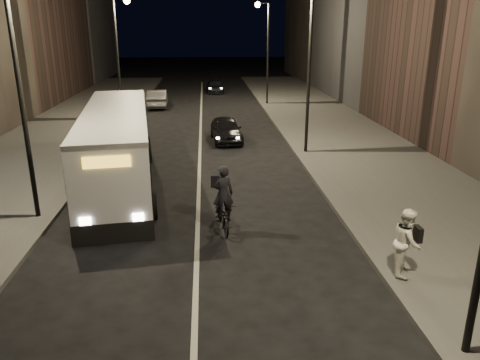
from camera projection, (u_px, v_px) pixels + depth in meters
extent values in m
plane|color=black|center=(196.00, 271.00, 13.09)|extent=(180.00, 180.00, 0.00)
cube|color=#3C3B39|center=(348.00, 143.00, 26.90)|extent=(7.00, 70.00, 0.16)
cube|color=#3C3B39|center=(45.00, 148.00, 25.72)|extent=(7.00, 70.00, 0.16)
cylinder|color=black|center=(309.00, 74.00, 23.52)|extent=(0.16, 0.16, 8.00)
cylinder|color=black|center=(268.00, 55.00, 38.66)|extent=(0.16, 0.16, 8.00)
cube|color=black|center=(263.00, 3.00, 37.36)|extent=(0.90, 0.08, 0.08)
sphere|color=#FFD18C|center=(258.00, 4.00, 37.36)|extent=(0.44, 0.44, 0.44)
cylinder|color=black|center=(21.00, 102.00, 15.17)|extent=(0.16, 0.16, 8.00)
cylinder|color=black|center=(118.00, 61.00, 32.20)|extent=(0.16, 0.16, 8.00)
sphere|color=#FFD18C|center=(127.00, 0.00, 31.03)|extent=(0.44, 0.44, 0.44)
cube|color=white|center=(118.00, 148.00, 19.74)|extent=(4.03, 12.15, 3.18)
cube|color=black|center=(117.00, 138.00, 19.60)|extent=(4.05, 11.77, 1.14)
cube|color=white|center=(115.00, 112.00, 19.25)|extent=(4.05, 12.15, 0.18)
cube|color=gold|center=(107.00, 162.00, 13.85)|extent=(1.40, 0.30, 0.35)
cylinder|color=black|center=(78.00, 211.00, 15.97)|extent=(0.48, 1.03, 0.99)
cylinder|color=black|center=(152.00, 206.00, 16.45)|extent=(0.48, 1.03, 0.99)
cylinder|color=black|center=(97.00, 152.00, 23.35)|extent=(0.48, 1.03, 0.99)
cylinder|color=black|center=(147.00, 149.00, 23.83)|extent=(0.48, 1.03, 0.99)
imported|color=black|center=(223.00, 215.00, 15.60)|extent=(0.94, 2.06, 1.04)
imported|color=black|center=(223.00, 194.00, 15.15)|extent=(0.75, 0.54, 1.90)
imported|color=silver|center=(407.00, 242.00, 12.37)|extent=(0.97, 1.09, 1.86)
imported|color=black|center=(226.00, 129.00, 27.43)|extent=(1.94, 4.21, 1.40)
imported|color=#39393B|center=(157.00, 98.00, 38.68)|extent=(1.79, 4.52, 1.46)
imported|color=black|center=(215.00, 86.00, 47.32)|extent=(1.82, 4.17, 1.19)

